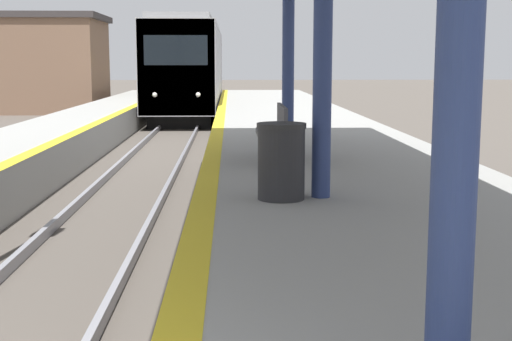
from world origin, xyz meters
TOP-DOWN VIEW (x-y plane):
  - train at (0.00, 33.26)m, footprint 2.86×18.62m
  - trash_bin at (2.58, 6.37)m, footprint 0.59×0.59m
  - bench at (2.70, 9.74)m, footprint 0.44×1.69m
  - station_building at (-8.86, 35.00)m, footprint 8.84×5.57m

SIDE VIEW (x-z plane):
  - trash_bin at x=2.58m, z-range 0.90..1.82m
  - bench at x=2.70m, z-range 0.93..1.85m
  - train at x=0.00m, z-range 0.04..4.38m
  - station_building at x=-8.86m, z-range 0.01..4.91m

